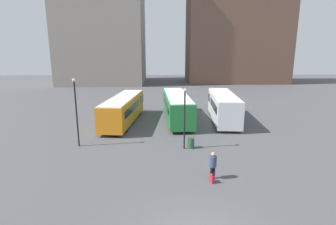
# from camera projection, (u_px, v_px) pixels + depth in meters

# --- Properties ---
(building_block_left) EXTENTS (19.51, 17.95, 35.09)m
(building_block_left) POSITION_uv_depth(u_px,v_px,m) (102.00, 9.00, 62.64)
(building_block_left) COLOR gray
(building_block_left) RESTS_ON ground_plane
(building_block_right) EXTENTS (24.38, 11.82, 21.15)m
(building_block_right) POSITION_uv_depth(u_px,v_px,m) (236.00, 40.00, 65.23)
(building_block_right) COLOR brown
(building_block_right) RESTS_ON ground_plane
(bus_0) EXTENTS (3.67, 11.24, 2.84)m
(bus_0) POSITION_uv_depth(u_px,v_px,m) (124.00, 108.00, 28.66)
(bus_0) COLOR orange
(bus_0) RESTS_ON ground_plane
(bus_1) EXTENTS (2.94, 11.49, 2.92)m
(bus_1) POSITION_uv_depth(u_px,v_px,m) (177.00, 106.00, 29.76)
(bus_1) COLOR #237A38
(bus_1) RESTS_ON ground_plane
(bus_2) EXTENTS (3.30, 9.94, 3.09)m
(bus_2) POSITION_uv_depth(u_px,v_px,m) (223.00, 106.00, 29.21)
(bus_2) COLOR silver
(bus_2) RESTS_ON ground_plane
(traveler) EXTENTS (0.54, 0.54, 1.71)m
(traveler) POSITION_uv_depth(u_px,v_px,m) (213.00, 163.00, 15.86)
(traveler) COLOR black
(traveler) RESTS_ON ground_plane
(suitcase) EXTENTS (0.26, 0.42, 0.70)m
(suitcase) POSITION_uv_depth(u_px,v_px,m) (212.00, 179.00, 15.54)
(suitcase) COLOR #B7232D
(suitcase) RESTS_ON ground_plane
(lamp_post_0) EXTENTS (0.28, 0.28, 5.58)m
(lamp_post_0) POSITION_uv_depth(u_px,v_px,m) (76.00, 107.00, 20.90)
(lamp_post_0) COLOR black
(lamp_post_0) RESTS_ON ground_plane
(lamp_post_1) EXTENTS (0.28, 0.28, 4.86)m
(lamp_post_1) POSITION_uv_depth(u_px,v_px,m) (185.00, 113.00, 20.44)
(lamp_post_1) COLOR black
(lamp_post_1) RESTS_ON ground_plane
(trash_bin) EXTENTS (0.52, 0.52, 0.85)m
(trash_bin) POSITION_uv_depth(u_px,v_px,m) (191.00, 143.00, 21.11)
(trash_bin) COLOR #285633
(trash_bin) RESTS_ON ground_plane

